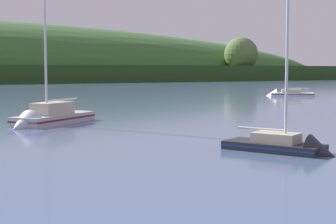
# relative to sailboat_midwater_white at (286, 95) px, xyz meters

# --- Properties ---
(sailboat_midwater_white) EXTENTS (7.54, 7.19, 11.81)m
(sailboat_midwater_white) POSITION_rel_sailboat_midwater_white_xyz_m (0.00, 0.00, 0.00)
(sailboat_midwater_white) COLOR white
(sailboat_midwater_white) RESTS_ON ground
(sailboat_far_left) EXTENTS (4.24, 6.36, 9.71)m
(sailboat_far_left) POSITION_rel_sailboat_midwater_white_xyz_m (-42.69, -42.31, 0.05)
(sailboat_far_left) COLOR #232328
(sailboat_far_left) RESTS_ON ground
(sailboat_outer_reach) EXTENTS (9.01, 7.17, 14.72)m
(sailboat_outer_reach) POSITION_rel_sailboat_midwater_white_xyz_m (-48.86, -21.80, 0.14)
(sailboat_outer_reach) COLOR #ADB2BC
(sailboat_outer_reach) RESTS_ON ground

